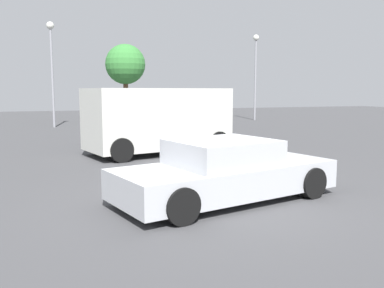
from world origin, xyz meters
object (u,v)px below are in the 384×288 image
dog (230,159)px  light_post_near (51,56)px  van_white (159,119)px  light_post_mid (256,62)px  sedan_foreground (225,172)px

dog → light_post_near: bearing=-175.3°
van_white → light_post_mid: light_post_mid is taller
van_white → light_post_near: bearing=91.1°
sedan_foreground → light_post_mid: 23.70m
van_white → light_post_mid: 18.01m
sedan_foreground → dog: size_ratio=7.29×
light_post_near → light_post_mid: 14.40m
dog → van_white: size_ratio=0.13×
dog → van_white: (-1.17, 3.38, 0.97)m
dog → light_post_mid: bearing=139.0°
sedan_foreground → light_post_mid: (11.65, 20.31, 3.68)m
sedan_foreground → light_post_mid: size_ratio=0.78×
van_white → sedan_foreground: bearing=-107.1°
van_white → light_post_mid: bearing=37.7°
van_white → light_post_near: (-3.12, 12.29, 2.99)m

